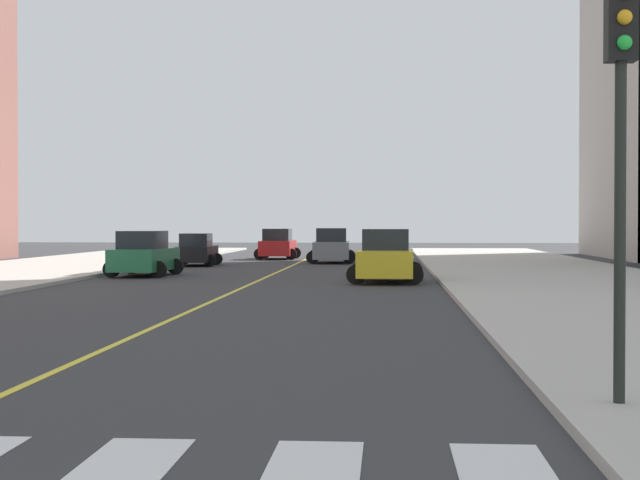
{
  "coord_description": "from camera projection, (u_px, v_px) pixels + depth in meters",
  "views": [
    {
      "loc": [
        5.2,
        -4.14,
        2.33
      ],
      "look_at": [
        2.77,
        30.46,
        1.72
      ],
      "focal_mm": 53.98,
      "sensor_mm": 36.0,
      "label": 1
    }
  ],
  "objects": [
    {
      "name": "lane_divider_paint",
      "position": [
        275.0,
        273.0,
        44.43
      ],
      "size": [
        0.16,
        80.0,
        0.01
      ],
      "primitive_type": "cube",
      "color": "yellow",
      "rests_on": "ground"
    },
    {
      "name": "car_green_nearest",
      "position": [
        144.0,
        255.0,
        42.29
      ],
      "size": [
        2.92,
        4.55,
        1.99
      ],
      "rotation": [
        0.0,
        0.0,
        -0.05
      ],
      "color": "#236B42",
      "rests_on": "ground"
    },
    {
      "name": "car_red_second",
      "position": [
        278.0,
        245.0,
        62.29
      ],
      "size": [
        2.77,
        4.42,
        1.97
      ],
      "rotation": [
        0.0,
        0.0,
        -0.01
      ],
      "color": "red",
      "rests_on": "ground"
    },
    {
      "name": "car_yellow_third",
      "position": [
        386.0,
        257.0,
        37.86
      ],
      "size": [
        3.01,
        4.75,
        2.1
      ],
      "rotation": [
        0.0,
        0.0,
        3.12
      ],
      "color": "gold",
      "rests_on": "ground"
    },
    {
      "name": "car_gray_fourth",
      "position": [
        331.0,
        247.0,
        56.37
      ],
      "size": [
        2.95,
        4.63,
        2.04
      ],
      "rotation": [
        0.0,
        0.0,
        3.18
      ],
      "color": "slate",
      "rests_on": "ground"
    },
    {
      "name": "car_black_fifth",
      "position": [
        197.0,
        251.0,
        52.57
      ],
      "size": [
        2.55,
        4.01,
        1.77
      ],
      "rotation": [
        0.0,
        0.0,
        0.03
      ],
      "color": "black",
      "rests_on": "ground"
    },
    {
      "name": "traffic_light_near_corner",
      "position": [
        621.0,
        107.0,
        11.57
      ],
      "size": [
        0.36,
        0.41,
        5.13
      ],
      "rotation": [
        0.0,
        0.0,
        3.14
      ],
      "color": "black",
      "rests_on": "sidewalk_kerb_east"
    }
  ]
}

